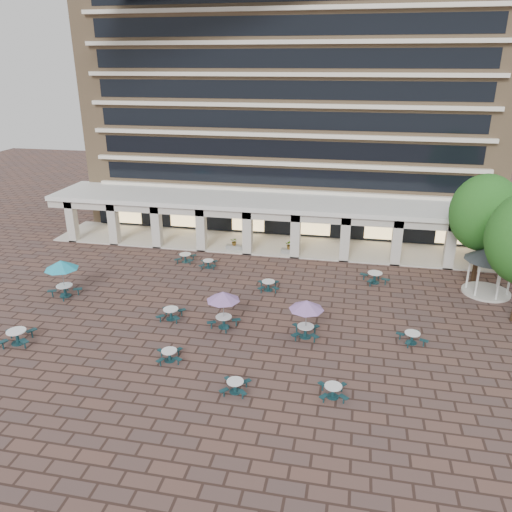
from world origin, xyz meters
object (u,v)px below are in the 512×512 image
(picnic_table_3, at_px, (333,390))
(gazebo, at_px, (492,259))
(planter_right, at_px, (290,248))
(planter_left, at_px, (234,245))
(picnic_table_2, at_px, (235,385))
(picnic_table_0, at_px, (17,336))

(picnic_table_3, distance_m, gazebo, 18.07)
(gazebo, distance_m, planter_right, 16.21)
(planter_left, distance_m, planter_right, 5.02)
(picnic_table_3, relative_size, planter_right, 1.10)
(picnic_table_3, bearing_deg, picnic_table_2, 179.21)
(picnic_table_2, bearing_deg, picnic_table_0, 170.82)
(picnic_table_0, distance_m, picnic_table_2, 14.19)
(picnic_table_3, relative_size, gazebo, 0.43)
(picnic_table_0, height_order, gazebo, gazebo)
(gazebo, xyz_separation_m, planter_left, (-20.31, 4.96, -2.20))
(gazebo, bearing_deg, planter_left, 166.27)
(picnic_table_3, xyz_separation_m, planter_right, (-4.91, 19.57, 0.16))
(picnic_table_0, bearing_deg, picnic_table_3, -20.28)
(picnic_table_2, relative_size, gazebo, 0.39)
(picnic_table_0, bearing_deg, picnic_table_2, -24.14)
(picnic_table_0, relative_size, picnic_table_2, 1.50)
(planter_left, bearing_deg, picnic_table_3, -63.10)
(picnic_table_2, height_order, picnic_table_3, picnic_table_3)
(picnic_table_0, bearing_deg, gazebo, 8.23)
(picnic_table_2, relative_size, picnic_table_3, 0.91)
(picnic_table_2, xyz_separation_m, planter_right, (0.05, 20.15, 0.17))
(planter_left, bearing_deg, planter_right, 0.00)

